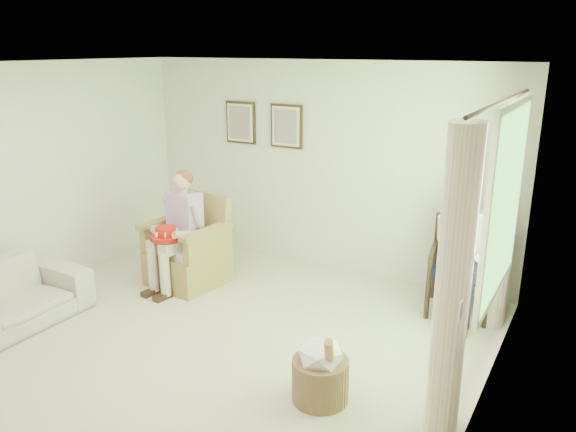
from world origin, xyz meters
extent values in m
plane|color=beige|center=(0.00, 0.00, 0.00)|extent=(5.50, 5.50, 0.00)
cube|color=silver|center=(0.00, 2.75, 1.30)|extent=(5.00, 0.04, 2.60)
cube|color=silver|center=(2.50, 0.00, 1.30)|extent=(0.04, 5.50, 2.60)
cube|color=white|center=(0.00, 0.00, 2.60)|extent=(5.00, 5.50, 0.02)
cube|color=#2D6B23|center=(2.47, 1.20, 1.55)|extent=(0.02, 1.40, 1.50)
cube|color=white|center=(2.46, 1.20, 2.33)|extent=(0.04, 1.52, 0.06)
cube|color=white|center=(2.46, 1.20, 0.77)|extent=(0.04, 1.52, 0.06)
cylinder|color=#382114|center=(2.37, 1.20, 2.35)|extent=(0.03, 2.50, 0.03)
cylinder|color=beige|center=(2.33, 0.22, 1.15)|extent=(0.34, 0.34, 2.30)
cylinder|color=beige|center=(2.33, 2.18, 1.15)|extent=(0.34, 0.34, 2.30)
cube|color=#382114|center=(-1.15, 2.72, 1.78)|extent=(0.45, 0.03, 0.55)
cube|color=silver|center=(-1.15, 2.70, 1.78)|extent=(0.39, 0.01, 0.49)
cube|color=tan|center=(-1.15, 2.69, 1.78)|extent=(0.33, 0.01, 0.43)
cube|color=#382114|center=(-0.45, 2.72, 1.78)|extent=(0.45, 0.03, 0.55)
cube|color=silver|center=(-0.45, 2.70, 1.78)|extent=(0.39, 0.01, 0.49)
cube|color=tan|center=(-0.45, 2.69, 1.78)|extent=(0.33, 0.01, 0.43)
cube|color=tan|center=(-1.06, 1.41, 0.21)|extent=(0.78, 0.77, 0.41)
cube|color=beige|center=(-1.06, 1.38, 0.46)|extent=(0.61, 0.59, 0.10)
cube|color=tan|center=(-1.06, 1.73, 0.75)|extent=(0.73, 0.22, 0.62)
cube|color=tan|center=(-1.43, 1.41, 0.57)|extent=(0.10, 0.71, 0.29)
cube|color=tan|center=(-0.70, 1.41, 0.57)|extent=(0.10, 0.71, 0.29)
cylinder|color=black|center=(1.66, 1.98, 0.21)|extent=(0.05, 0.05, 0.43)
cylinder|color=black|center=(2.24, 1.98, 0.21)|extent=(0.05, 0.05, 0.43)
cylinder|color=black|center=(1.66, 2.52, 0.21)|extent=(0.05, 0.05, 0.43)
cylinder|color=black|center=(2.24, 2.52, 0.21)|extent=(0.05, 0.05, 0.43)
cube|color=#181B36|center=(1.95, 2.25, 0.48)|extent=(0.56, 0.54, 0.10)
cube|color=#181B36|center=(1.95, 2.51, 0.74)|extent=(0.52, 0.07, 0.49)
cube|color=beige|center=(-1.06, 1.38, 0.62)|extent=(0.40, 0.26, 0.16)
cube|color=#CB9ADB|center=(-1.06, 1.40, 0.90)|extent=(0.39, 0.24, 0.46)
sphere|color=#DDAD8E|center=(-1.06, 1.39, 1.27)|extent=(0.21, 0.21, 0.21)
ellipsoid|color=brown|center=(-1.06, 1.41, 1.30)|extent=(0.22, 0.22, 0.18)
cube|color=beige|center=(-1.16, 1.16, 0.57)|extent=(0.14, 0.44, 0.13)
cube|color=beige|center=(-0.96, 1.16, 0.57)|extent=(0.14, 0.44, 0.13)
cylinder|color=beige|center=(-1.16, 0.96, 0.29)|extent=(0.12, 0.12, 0.52)
cylinder|color=beige|center=(-0.96, 0.96, 0.29)|extent=(0.12, 0.12, 0.52)
cube|color=#1C1A3A|center=(1.95, 2.25, 0.63)|extent=(0.40, 0.26, 0.16)
cube|color=silver|center=(1.95, 2.27, 0.91)|extent=(0.39, 0.24, 0.46)
sphere|color=#DDAD8E|center=(1.95, 2.26, 1.28)|extent=(0.21, 0.21, 0.21)
ellipsoid|color=#B7B2AD|center=(1.95, 2.29, 1.31)|extent=(0.22, 0.22, 0.18)
cube|color=#1C1A3A|center=(1.85, 2.03, 0.58)|extent=(0.14, 0.44, 0.13)
cube|color=#1C1A3A|center=(2.05, 2.03, 0.58)|extent=(0.14, 0.44, 0.13)
cylinder|color=#1C1A3A|center=(1.85, 1.83, 0.30)|extent=(0.12, 0.12, 0.53)
cylinder|color=#1C1A3A|center=(2.05, 1.83, 0.30)|extent=(0.12, 0.12, 0.53)
cylinder|color=#B51A12|center=(-1.09, 1.10, 0.67)|extent=(0.37, 0.37, 0.04)
cylinder|color=#B51A12|center=(-1.09, 1.10, 0.73)|extent=(0.23, 0.23, 0.12)
cube|color=white|center=(-0.98, 1.10, 0.73)|extent=(0.04, 0.01, 0.05)
cube|color=white|center=(-1.02, 1.19, 0.73)|extent=(0.03, 0.04, 0.05)
cube|color=white|center=(-1.12, 1.22, 0.73)|extent=(0.02, 0.05, 0.05)
cube|color=white|center=(-1.20, 1.15, 0.73)|extent=(0.04, 0.03, 0.05)
cube|color=white|center=(-1.20, 1.05, 0.73)|extent=(0.04, 0.03, 0.05)
cube|color=white|center=(-1.12, 0.98, 0.73)|extent=(0.02, 0.05, 0.05)
cube|color=white|center=(-1.02, 1.01, 0.73)|extent=(0.03, 0.04, 0.05)
cylinder|color=#A17A57|center=(1.38, 0.11, 0.18)|extent=(0.47, 0.47, 0.36)
ellipsoid|color=white|center=(1.38, 0.11, 0.41)|extent=(0.41, 0.41, 0.25)
cylinder|color=#A57F56|center=(1.48, 0.06, 0.41)|extent=(0.18, 0.33, 0.53)
camera|label=1|loc=(3.12, -3.43, 2.76)|focal=35.00mm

